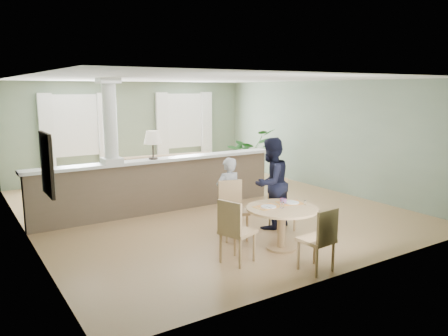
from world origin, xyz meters
TOP-DOWN VIEW (x-y plane):
  - ground at (0.00, 0.00)m, footprint 8.00×8.00m
  - room_shell at (-0.03, 0.63)m, footprint 7.02×8.02m
  - pony_wall at (-0.99, 0.20)m, footprint 5.32×0.38m
  - sofa at (0.06, 1.55)m, footprint 3.17×1.54m
  - houseplant at (2.46, 1.75)m, footprint 1.53×1.41m
  - dining_table at (-0.20, -2.79)m, footprint 1.12×1.12m
  - chair_far_boy at (-0.54, -1.91)m, footprint 0.54×0.54m
  - chair_far_man at (0.46, -1.98)m, footprint 0.48×0.48m
  - chair_near at (-0.34, -3.78)m, footprint 0.44×0.44m
  - chair_side at (-1.16, -2.89)m, footprint 0.55×0.55m
  - child_person at (-0.43, -1.62)m, footprint 0.49×0.32m
  - man_person at (0.33, -1.84)m, footprint 0.95×0.83m

SIDE VIEW (x-z plane):
  - ground at x=0.00m, z-range 0.00..0.00m
  - sofa at x=0.06m, z-range 0.00..0.89m
  - chair_far_man at x=0.46m, z-range 0.05..0.95m
  - chair_near at x=-0.34m, z-range 0.05..0.96m
  - chair_side at x=-1.16m, z-range 0.05..1.00m
  - chair_far_boy at x=-0.54m, z-range 0.05..1.02m
  - dining_table at x=-0.20m, z-range 0.16..0.93m
  - child_person at x=-0.43m, z-range 0.00..1.33m
  - pony_wall at x=-0.99m, z-range -0.64..2.06m
  - houseplant at x=2.46m, z-range 0.00..1.42m
  - man_person at x=0.33m, z-range 0.00..1.65m
  - room_shell at x=-0.03m, z-range 0.46..3.17m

